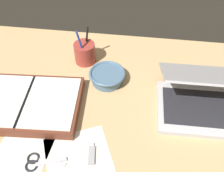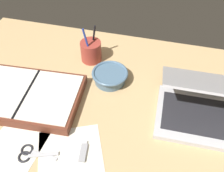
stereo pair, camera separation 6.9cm
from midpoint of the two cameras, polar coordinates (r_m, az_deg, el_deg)
The scene contains 9 objects.
desk_top at distance 87.25cm, azimuth 1.20°, elevation -8.14°, with size 140.00×100.00×2.00cm, color tan.
laptop at distance 90.93cm, azimuth 22.84°, elevation -4.30°, with size 32.61×28.63×17.58cm.
bowl at distance 96.66cm, azimuth 1.56°, elevation 2.22°, with size 14.10×14.10×4.80cm.
pen_cup at distance 105.45cm, azimuth -2.94°, elevation 7.93°, with size 8.64×8.64×16.46cm.
planner at distance 94.47cm, azimuth -16.64°, elevation -2.30°, with size 39.24×28.03×4.07cm.
scissors at distance 82.14cm, azimuth -15.95°, elevation -14.76°, with size 12.38×6.31×0.80cm.
paper_sheet_front at distance 77.73cm, azimuth -6.67°, elevation -18.45°, with size 19.41×28.79×0.16cm, color silver.
paper_sheet_beside_planner at distance 86.40cm, azimuth -17.71°, elevation -11.13°, with size 16.41×28.14×0.16cm, color silver.
usb_drive at distance 79.42cm, azimuth -4.03°, elevation -14.97°, with size 2.86×7.36×1.00cm.
Camera 2 is at (13.96, -48.76, 72.13)cm, focal length 40.00 mm.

